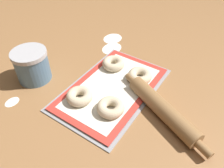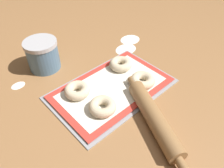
{
  "view_description": "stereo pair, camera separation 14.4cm",
  "coord_description": "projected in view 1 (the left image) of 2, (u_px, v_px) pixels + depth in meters",
  "views": [
    {
      "loc": [
        -0.49,
        -0.32,
        0.58
      ],
      "look_at": [
        0.01,
        0.01,
        0.03
      ],
      "focal_mm": 35.0,
      "sensor_mm": 36.0,
      "label": 1
    },
    {
      "loc": [
        -0.4,
        -0.43,
        0.58
      ],
      "look_at": [
        0.01,
        0.01,
        0.03
      ],
      "focal_mm": 35.0,
      "sensor_mm": 36.0,
      "label": 2
    }
  ],
  "objects": [
    {
      "name": "ground_plane",
      "position": [
        114.0,
        92.0,
        0.83
      ],
      "size": [
        2.8,
        2.8,
        0.0
      ],
      "primitive_type": "plane",
      "color": "olive"
    },
    {
      "name": "flour_patch_far",
      "position": [
        12.0,
        102.0,
        0.79
      ],
      "size": [
        0.05,
        0.04,
        0.0
      ],
      "color": "white",
      "rests_on": "ground_plane"
    },
    {
      "name": "bagel_back_right",
      "position": [
        114.0,
        63.0,
        0.91
      ],
      "size": [
        0.09,
        0.09,
        0.03
      ],
      "color": "beige",
      "rests_on": "baking_mat"
    },
    {
      "name": "baking_mat",
      "position": [
        112.0,
        88.0,
        0.83
      ],
      "size": [
        0.44,
        0.27,
        0.0
      ],
      "color": "red",
      "rests_on": "baking_tray"
    },
    {
      "name": "bagel_front_left",
      "position": [
        111.0,
        107.0,
        0.73
      ],
      "size": [
        0.09,
        0.09,
        0.03
      ],
      "color": "beige",
      "rests_on": "baking_mat"
    },
    {
      "name": "baking_tray",
      "position": [
        112.0,
        89.0,
        0.84
      ],
      "size": [
        0.46,
        0.29,
        0.01
      ],
      "color": "#93969B",
      "rests_on": "ground_plane"
    },
    {
      "name": "flour_patch_near",
      "position": [
        113.0,
        38.0,
        1.11
      ],
      "size": [
        0.1,
        0.09,
        0.0
      ],
      "color": "white",
      "rests_on": "ground_plane"
    },
    {
      "name": "bagel_back_left",
      "position": [
        80.0,
        96.0,
        0.77
      ],
      "size": [
        0.09,
        0.09,
        0.03
      ],
      "color": "beige",
      "rests_on": "baking_mat"
    },
    {
      "name": "flour_patch_side",
      "position": [
        112.0,
        48.0,
        1.05
      ],
      "size": [
        0.11,
        0.08,
        0.0
      ],
      "color": "white",
      "rests_on": "ground_plane"
    },
    {
      "name": "flour_canister",
      "position": [
        32.0,
        65.0,
        0.84
      ],
      "size": [
        0.13,
        0.13,
        0.13
      ],
      "color": "slate",
      "rests_on": "ground_plane"
    },
    {
      "name": "rolling_pin",
      "position": [
        162.0,
        109.0,
        0.73
      ],
      "size": [
        0.19,
        0.38,
        0.06
      ],
      "color": "olive",
      "rests_on": "ground_plane"
    },
    {
      "name": "bagel_front_right",
      "position": [
        140.0,
        76.0,
        0.85
      ],
      "size": [
        0.09,
        0.09,
        0.03
      ],
      "color": "beige",
      "rests_on": "baking_mat"
    }
  ]
}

